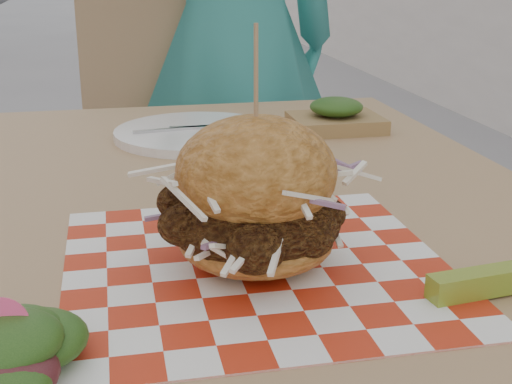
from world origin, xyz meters
TOP-DOWN VIEW (x-y plane):
  - diner at (-0.00, 0.75)m, footprint 0.64×0.46m
  - patio_table at (-0.19, -0.30)m, footprint 0.80×1.20m
  - patio_chair at (-0.17, 0.72)m, footprint 0.50×0.51m
  - paper_liner at (-0.20, -0.48)m, footprint 0.36×0.36m
  - sandwich at (-0.20, -0.48)m, footprint 0.20×0.20m
  - pickle_spear at (-0.02, -0.58)m, footprint 0.10×0.03m
  - place_setting at (-0.19, 0.03)m, footprint 0.27×0.27m
  - kraft_tray at (0.05, 0.04)m, footprint 0.15×0.12m

SIDE VIEW (x-z plane):
  - patio_chair at x=-0.17m, z-range 0.08..1.03m
  - patio_table at x=-0.19m, z-range 0.30..1.05m
  - paper_liner at x=-0.20m, z-range 0.75..0.75m
  - place_setting at x=-0.19m, z-range 0.75..0.77m
  - pickle_spear at x=-0.02m, z-range 0.75..0.77m
  - kraft_tray at x=0.05m, z-range 0.74..0.80m
  - sandwich at x=-0.20m, z-range 0.70..0.93m
  - diner at x=0.00m, z-range 0.00..1.65m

